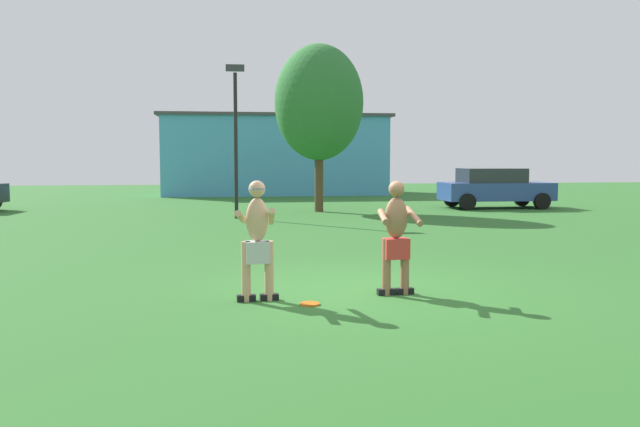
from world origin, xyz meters
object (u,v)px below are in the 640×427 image
object	(u,v)px
lamp_post	(236,123)
player_with_cap	(257,235)
player_in_red	(396,235)
car_blue_near_post	(495,187)
tree_left_field	(319,103)
frisbee	(310,304)

from	to	relation	value
lamp_post	player_with_cap	bearing A→B (deg)	-89.24
player_with_cap	player_in_red	size ratio (longest dim) A/B	1.02
car_blue_near_post	lamp_post	world-z (taller)	lamp_post
lamp_post	player_in_red	bearing A→B (deg)	-80.09
car_blue_near_post	tree_left_field	bearing A→B (deg)	-173.97
player_with_cap	car_blue_near_post	size ratio (longest dim) A/B	0.39
car_blue_near_post	lamp_post	bearing A→B (deg)	-163.10
player_with_cap	lamp_post	xyz separation A→B (m)	(-0.17, 12.65, 2.19)
player_with_cap	tree_left_field	world-z (taller)	tree_left_field
car_blue_near_post	lamp_post	size ratio (longest dim) A/B	0.86
car_blue_near_post	lamp_post	distance (m)	10.92
player_with_cap	car_blue_near_post	xyz separation A→B (m)	(10.04, 15.75, -0.10)
player_with_cap	player_in_red	xyz separation A→B (m)	(2.02, 0.14, -0.05)
frisbee	car_blue_near_post	xyz separation A→B (m)	(9.35, 16.10, 0.81)
player_with_cap	player_in_red	world-z (taller)	player_with_cap
player_with_cap	tree_left_field	distance (m)	15.58
player_with_cap	tree_left_field	bearing A→B (deg)	79.07
car_blue_near_post	tree_left_field	distance (m)	7.86
player_in_red	lamp_post	size ratio (longest dim) A/B	0.33
player_in_red	frisbee	size ratio (longest dim) A/B	6.12
frisbee	lamp_post	bearing A→B (deg)	93.78
frisbee	lamp_post	distance (m)	13.39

